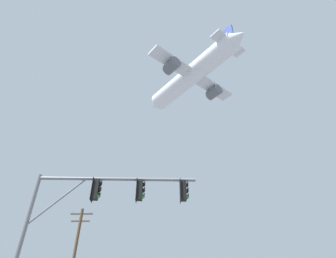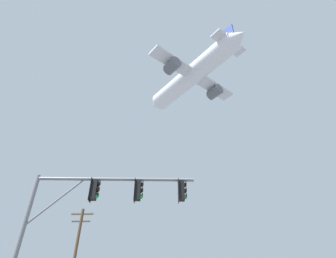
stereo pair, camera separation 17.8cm
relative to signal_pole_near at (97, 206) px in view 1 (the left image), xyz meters
name	(u,v)px [view 1 (the left image)]	position (x,y,z in m)	size (l,w,h in m)	color
signal_pole_near	(97,206)	(0.00, 0.00, 0.00)	(7.24, 0.73, 6.42)	slate
airplane	(191,76)	(6.79, 25.64, 33.63)	(19.06, 21.22, 6.93)	white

